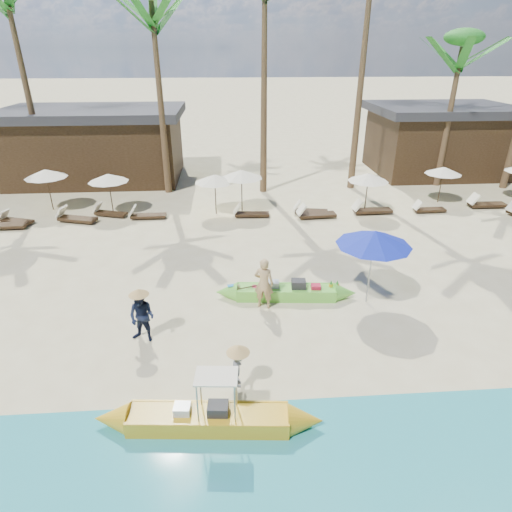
{
  "coord_description": "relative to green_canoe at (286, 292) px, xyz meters",
  "views": [
    {
      "loc": [
        -0.03,
        -10.06,
        7.56
      ],
      "look_at": [
        0.85,
        2.0,
        1.66
      ],
      "focal_mm": 30.0,
      "sensor_mm": 36.0,
      "label": 1
    }
  ],
  "objects": [
    {
      "name": "vendor_green",
      "position": [
        -4.35,
        -1.99,
        0.56
      ],
      "size": [
        0.92,
        0.82,
        1.57
      ],
      "primitive_type": "imported",
      "rotation": [
        0.0,
        0.0,
        -0.34
      ],
      "color": "#121932",
      "rests_on": "ground"
    },
    {
      "name": "resort_parasol_8",
      "position": [
        9.59,
        9.22,
        1.52
      ],
      "size": [
        1.88,
        1.88,
        1.93
      ],
      "color": "#382617",
      "rests_on": "ground"
    },
    {
      "name": "ground",
      "position": [
        -1.86,
        -2.13,
        -0.22
      ],
      "size": [
        240.0,
        240.0,
        0.0
      ],
      "primitive_type": "plane",
      "color": "beige",
      "rests_on": "ground"
    },
    {
      "name": "pavilion_west",
      "position": [
        -9.86,
        15.37,
        1.97
      ],
      "size": [
        10.8,
        6.6,
        4.3
      ],
      "color": "#382617",
      "rests_on": "ground"
    },
    {
      "name": "lounger_4_left",
      "position": [
        -9.18,
        7.63,
        -0.0
      ],
      "size": [
        2.02,
        1.12,
        0.66
      ],
      "rotation": [
        0.0,
        0.0,
        -0.29
      ],
      "color": "#382617",
      "rests_on": "ground"
    },
    {
      "name": "resort_parasol_7",
      "position": [
        5.1,
        7.86,
        1.63
      ],
      "size": [
        1.99,
        1.99,
        2.05
      ],
      "color": "#382617",
      "rests_on": "ground"
    },
    {
      "name": "lounger_3_left",
      "position": [
        -11.96,
        7.63,
        -0.04
      ],
      "size": [
        1.71,
        1.02,
        0.56
      ],
      "rotation": [
        0.0,
        0.0,
        -0.34
      ],
      "color": "#382617",
      "rests_on": "ground"
    },
    {
      "name": "pavilion_east",
      "position": [
        12.14,
        15.37,
        1.97
      ],
      "size": [
        8.8,
        6.6,
        4.3
      ],
      "color": "#382617",
      "rests_on": "ground"
    },
    {
      "name": "lounger_7_right",
      "position": [
        5.32,
        7.7,
        0.0
      ],
      "size": [
        2.01,
        0.67,
        0.68
      ],
      "rotation": [
        0.0,
        0.0,
        0.03
      ],
      "color": "#382617",
      "rests_on": "ground"
    },
    {
      "name": "lounger_6_left",
      "position": [
        -0.77,
        7.69,
        -0.02
      ],
      "size": [
        1.8,
        0.64,
        0.6
      ],
      "rotation": [
        0.0,
        0.0,
        -0.05
      ],
      "color": "#382617",
      "rests_on": "ground"
    },
    {
      "name": "lounger_3_right",
      "position": [
        -12.26,
        6.96,
        -0.0
      ],
      "size": [
        1.97,
        0.64,
        0.67
      ],
      "rotation": [
        0.0,
        0.0,
        0.02
      ],
      "color": "#382617",
      "rests_on": "ground"
    },
    {
      "name": "resort_parasol_6",
      "position": [
        -1.09,
        8.62,
        1.71
      ],
      "size": [
        2.08,
        2.08,
        2.14
      ],
      "color": "#382617",
      "rests_on": "ground"
    },
    {
      "name": "green_canoe",
      "position": [
        0.0,
        0.0,
        0.0
      ],
      "size": [
        5.25,
        0.96,
        0.67
      ],
      "rotation": [
        0.0,
        0.0,
        -0.09
      ],
      "color": "#68CC3E",
      "rests_on": "ground"
    },
    {
      "name": "yellow_canoe",
      "position": [
        -2.43,
        -5.28,
        0.01
      ],
      "size": [
        5.63,
        1.03,
        1.46
      ],
      "rotation": [
        0.0,
        0.0,
        -0.08
      ],
      "color": "gold",
      "rests_on": "ground"
    },
    {
      "name": "lounger_5_left",
      "position": [
        -5.85,
        7.83,
        -0.02
      ],
      "size": [
        1.79,
        0.56,
        0.61
      ],
      "rotation": [
        0.0,
        0.0,
        0.01
      ],
      "color": "#382617",
      "rests_on": "ground"
    },
    {
      "name": "palm_2",
      "position": [
        -12.3,
        12.95,
        8.96
      ],
      "size": [
        2.08,
        2.08,
        11.33
      ],
      "color": "brown",
      "rests_on": "ground"
    },
    {
      "name": "wet_sand_strip",
      "position": [
        -1.86,
        -7.13,
        -0.22
      ],
      "size": [
        240.0,
        4.5,
        0.01
      ],
      "primitive_type": "cube",
      "color": "tan",
      "rests_on": "ground"
    },
    {
      "name": "palm_6",
      "position": [
        10.98,
        12.39,
        6.83
      ],
      "size": [
        2.08,
        2.08,
        8.51
      ],
      "color": "brown",
      "rests_on": "ground"
    },
    {
      "name": "blue_umbrella",
      "position": [
        2.63,
        -0.42,
        2.06
      ],
      "size": [
        2.35,
        2.35,
        2.53
      ],
      "color": "#99999E",
      "rests_on": "ground"
    },
    {
      "name": "lounger_9_left",
      "position": [
        11.62,
        8.18,
        0.0
      ],
      "size": [
        1.99,
        0.65,
        0.67
      ],
      "rotation": [
        0.0,
        0.0,
        -0.02
      ],
      "color": "#382617",
      "rests_on": "ground"
    },
    {
      "name": "palm_4",
      "position": [
        0.29,
        11.88,
        9.23
      ],
      "size": [
        2.08,
        2.08,
        11.7
      ],
      "color": "brown",
      "rests_on": "ground"
    },
    {
      "name": "palm_3",
      "position": [
        -5.21,
        12.14,
        8.35
      ],
      "size": [
        2.08,
        2.08,
        10.52
      ],
      "color": "brown",
      "rests_on": "ground"
    },
    {
      "name": "resort_parasol_3",
      "position": [
        -10.85,
        9.48,
        1.69
      ],
      "size": [
        2.06,
        2.06,
        2.12
      ],
      "color": "#382617",
      "rests_on": "ground"
    },
    {
      "name": "tourist",
      "position": [
        -0.78,
        -0.48,
        0.64
      ],
      "size": [
        0.72,
        0.58,
        1.72
      ],
      "primitive_type": "imported",
      "rotation": [
        0.0,
        0.0,
        2.83
      ],
      "color": "tan",
      "rests_on": "ground"
    },
    {
      "name": "lounger_7_left",
      "position": [
        2.41,
        7.32,
        -0.0
      ],
      "size": [
        1.97,
        0.73,
        0.66
      ],
      "rotation": [
        0.0,
        0.0,
        0.07
      ],
      "color": "#382617",
      "rests_on": "ground"
    },
    {
      "name": "lounger_4_right",
      "position": [
        -7.75,
        8.33,
        -0.03
      ],
      "size": [
        1.76,
        1.01,
        0.57
      ],
      "rotation": [
        0.0,
        0.0,
        -0.31
      ],
      "color": "#382617",
      "rests_on": "ground"
    },
    {
      "name": "lounger_6_right",
      "position": [
        2.24,
        7.92,
        -0.03
      ],
      "size": [
        1.8,
        0.81,
        0.59
      ],
      "rotation": [
        0.0,
        0.0,
        -0.17
      ],
      "color": "#382617",
      "rests_on": "ground"
    },
    {
      "name": "resort_parasol_4",
      "position": [
        -7.65,
        8.8,
        1.59
      ],
      "size": [
        1.96,
        1.96,
        2.02
      ],
      "color": "#382617",
      "rests_on": "ground"
    },
    {
      "name": "vendor_yellow",
      "position": [
        -1.72,
        -4.22,
        0.48
      ],
      "size": [
        0.45,
        0.71,
        1.05
      ],
      "primitive_type": "imported",
      "rotation": [
        0.0,
        0.0,
        1.48
      ],
      "color": "gray",
      "rests_on": "ground"
    },
    {
      "name": "resort_parasol_5",
      "position": [
        -2.42,
        8.28,
        1.6
      ],
      "size": [
        1.97,
        1.97,
        2.03
      ],
      "color": "#382617",
      "rests_on": "ground"
    },
    {
      "name": "lounger_8_left",
      "position": [
        8.32,
        7.7,
        -0.04
      ],
      "size": [
        1.66,
        0.53,
        0.56
      ],
      "rotation": [
        0.0,
        0.0,
        0.01
      ],
      "color": "#382617",
      "rests_on": "ground"
    }
  ]
}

